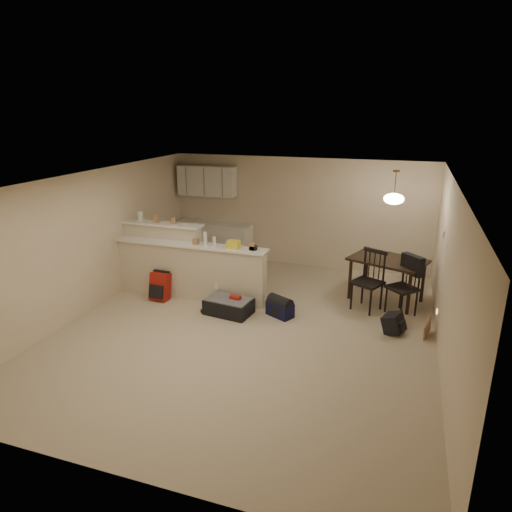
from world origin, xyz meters
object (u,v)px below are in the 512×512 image
at_px(pendant_lamp, 394,198).
at_px(red_backpack, 160,286).
at_px(navy_duffel, 280,309).
at_px(black_daypack, 393,323).
at_px(dining_table, 388,264).
at_px(dining_chair_near, 367,281).
at_px(suitcase, 229,306).
at_px(dining_chair_far, 402,287).

bearing_deg(pendant_lamp, red_backpack, -162.13).
height_order(navy_duffel, black_daypack, black_daypack).
height_order(dining_table, black_daypack, dining_table).
height_order(dining_chair_near, suitcase, dining_chair_near).
bearing_deg(black_daypack, dining_chair_near, 52.58).
height_order(dining_chair_near, red_backpack, dining_chair_near).
distance_m(pendant_lamp, black_daypack, 2.27).
height_order(dining_chair_far, navy_duffel, dining_chair_far).
bearing_deg(navy_duffel, pendant_lamp, 64.92).
bearing_deg(black_daypack, navy_duffel, 108.63).
height_order(suitcase, red_backpack, red_backpack).
bearing_deg(dining_chair_near, navy_duffel, -125.52).
bearing_deg(suitcase, pendant_lamp, 37.76).
xyz_separation_m(pendant_lamp, dining_chair_near, (-0.31, -0.56, -1.43)).
distance_m(pendant_lamp, suitcase, 3.56).
bearing_deg(dining_chair_near, pendant_lamp, 86.86).
height_order(pendant_lamp, dining_chair_near, pendant_lamp).
relative_size(red_backpack, black_daypack, 1.48).
bearing_deg(dining_table, pendant_lamp, 0.00).
bearing_deg(pendant_lamp, dining_chair_near, -118.98).
relative_size(dining_chair_far, navy_duffel, 2.24).
distance_m(dining_chair_near, red_backpack, 3.91).
bearing_deg(red_backpack, black_daypack, 2.38).
bearing_deg(dining_chair_far, navy_duffel, -115.60).
xyz_separation_m(pendant_lamp, navy_duffel, (-1.73, -1.33, -1.86)).
xyz_separation_m(pendant_lamp, dining_chair_far, (0.30, -0.56, -1.46)).
bearing_deg(dining_chair_far, suitcase, -118.23).
relative_size(dining_table, suitcase, 1.93).
bearing_deg(navy_duffel, suitcase, -140.81).
bearing_deg(red_backpack, suitcase, -4.83).
bearing_deg(dining_chair_far, dining_chair_near, -137.14).
distance_m(navy_duffel, black_daypack, 1.94).
distance_m(red_backpack, navy_duffel, 2.41).
distance_m(suitcase, navy_duffel, 0.92).
relative_size(pendant_lamp, navy_duffel, 1.30).
relative_size(red_backpack, navy_duffel, 1.12).
xyz_separation_m(suitcase, red_backpack, (-1.50, 0.19, 0.13)).
bearing_deg(dining_chair_near, red_backpack, -142.69).
bearing_deg(red_backpack, navy_duffel, 2.38).
bearing_deg(navy_duffel, black_daypack, 27.31).
xyz_separation_m(dining_chair_far, navy_duffel, (-2.03, -0.77, -0.40)).
bearing_deg(pendant_lamp, navy_duffel, -142.38).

